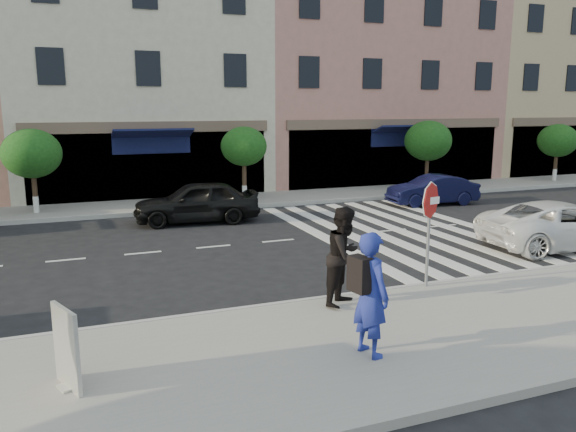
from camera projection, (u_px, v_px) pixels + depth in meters
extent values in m
plane|color=black|center=(256.00, 288.00, 12.61)|extent=(120.00, 120.00, 0.00)
cube|color=gray|center=(327.00, 352.00, 9.16)|extent=(60.00, 4.50, 0.15)
cube|color=gray|center=(172.00, 205.00, 22.66)|extent=(60.00, 3.00, 0.15)
cube|color=beige|center=(136.00, 74.00, 26.92)|extent=(11.00, 9.00, 11.00)
cube|color=tan|center=(358.00, 60.00, 30.98)|extent=(13.00, 9.00, 13.00)
cube|color=tan|center=(533.00, 74.00, 35.50)|extent=(12.00, 9.00, 12.00)
cylinder|color=#473323|center=(35.00, 191.00, 20.54)|extent=(0.18, 0.18, 1.60)
cylinder|color=silver|center=(36.00, 204.00, 20.63)|extent=(0.20, 0.20, 0.60)
ellipsoid|color=#154112|center=(32.00, 153.00, 20.27)|extent=(2.10, 2.10, 1.79)
cylinder|color=#473323|center=(244.00, 179.00, 23.36)|extent=(0.18, 0.18, 1.71)
cylinder|color=silver|center=(245.00, 192.00, 23.47)|extent=(0.20, 0.20, 0.60)
ellipsoid|color=#154112|center=(244.00, 146.00, 23.09)|extent=(1.90, 1.90, 1.62)
cylinder|color=#473323|center=(427.00, 171.00, 26.55)|extent=(0.18, 0.18, 1.65)
cylinder|color=silver|center=(426.00, 182.00, 26.65)|extent=(0.20, 0.20, 0.60)
ellipsoid|color=#154112|center=(428.00, 141.00, 26.28)|extent=(2.20, 2.20, 1.87)
cylinder|color=#473323|center=(555.00, 166.00, 29.40)|extent=(0.18, 0.18, 1.54)
cylinder|color=silver|center=(554.00, 175.00, 29.49)|extent=(0.20, 0.20, 0.60)
ellipsoid|color=#154112|center=(558.00, 140.00, 29.14)|extent=(2.00, 2.00, 1.70)
cylinder|color=gray|center=(428.00, 240.00, 12.06)|extent=(0.08, 0.08, 2.09)
cylinder|color=white|center=(430.00, 201.00, 11.89)|extent=(0.81, 0.15, 0.82)
cylinder|color=#9E1411|center=(431.00, 201.00, 11.87)|extent=(0.75, 0.16, 0.76)
cube|color=white|center=(432.00, 201.00, 11.84)|extent=(0.42, 0.09, 0.15)
imported|color=navy|center=(371.00, 294.00, 8.72)|extent=(0.62, 0.81, 1.99)
imported|color=black|center=(345.00, 256.00, 10.98)|extent=(1.21, 1.18, 1.96)
cube|color=beige|center=(70.00, 386.00, 7.84)|extent=(0.35, 0.35, 0.04)
cube|color=beige|center=(66.00, 348.00, 7.73)|extent=(0.34, 0.74, 1.18)
cube|color=#D88C3F|center=(69.00, 344.00, 7.75)|extent=(0.25, 0.60, 0.91)
imported|color=white|center=(563.00, 225.00, 16.07)|extent=(5.01, 2.73, 1.33)
imported|color=black|center=(197.00, 202.00, 19.53)|extent=(4.45, 2.17, 1.46)
imported|color=black|center=(432.00, 190.00, 23.08)|extent=(3.82, 1.67, 1.22)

